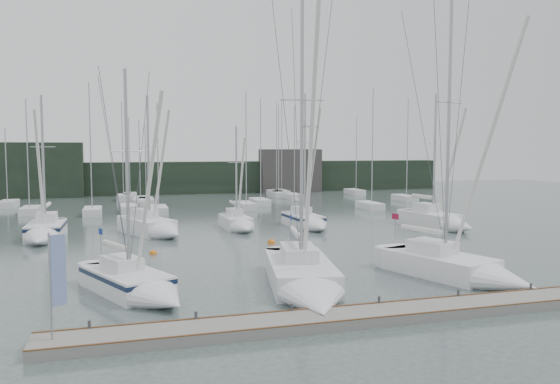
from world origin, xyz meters
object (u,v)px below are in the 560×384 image
(sailboat_near_right, at_px, (467,271))
(sailboat_mid_b, at_px, (156,228))
(buoy_c, at_px, (153,254))
(sailboat_near_left, at_px, (140,287))
(sailboat_mid_c, at_px, (239,224))
(sailboat_near_center, at_px, (307,284))
(sailboat_mid_d, at_px, (308,222))
(sailboat_mid_e, at_px, (442,222))
(dock_banner, at_px, (56,276))
(buoy_b, at_px, (271,243))
(sailboat_mid_a, at_px, (44,233))

(sailboat_near_right, xyz_separation_m, sailboat_mid_b, (-15.11, 20.44, 0.03))
(buoy_c, bearing_deg, sailboat_near_left, -96.32)
(sailboat_mid_c, xyz_separation_m, buoy_c, (-7.86, -8.91, -0.52))
(sailboat_near_center, distance_m, sailboat_mid_c, 21.73)
(sailboat_mid_c, bearing_deg, sailboat_near_center, -95.56)
(sailboat_mid_b, height_order, sailboat_mid_d, sailboat_mid_d)
(sailboat_mid_b, height_order, buoy_c, sailboat_mid_b)
(sailboat_mid_e, xyz_separation_m, dock_banner, (-29.57, -21.64, 2.03))
(buoy_b, relative_size, dock_banner, 0.16)
(sailboat_near_right, bearing_deg, sailboat_mid_b, 107.76)
(sailboat_mid_d, bearing_deg, buoy_b, -132.48)
(sailboat_near_center, bearing_deg, sailboat_mid_a, 135.79)
(sailboat_mid_a, bearing_deg, sailboat_near_center, -54.13)
(dock_banner, bearing_deg, sailboat_mid_e, 17.94)
(dock_banner, bearing_deg, sailboat_near_right, -5.66)
(sailboat_near_left, distance_m, buoy_c, 11.14)
(sailboat_near_left, xyz_separation_m, sailboat_near_center, (7.82, -1.72, 0.03))
(sailboat_near_center, bearing_deg, sailboat_near_right, 11.34)
(sailboat_mid_a, relative_size, sailboat_mid_b, 0.98)
(sailboat_near_left, bearing_deg, sailboat_mid_a, 84.98)
(sailboat_mid_b, xyz_separation_m, buoy_b, (8.16, -5.97, -0.61))
(sailboat_near_center, xyz_separation_m, dock_banner, (-10.89, -4.37, 2.10))
(sailboat_mid_d, xyz_separation_m, buoy_c, (-14.01, -8.11, -0.58))
(sailboat_near_left, relative_size, buoy_b, 19.48)
(sailboat_mid_a, bearing_deg, sailboat_mid_e, -4.74)
(sailboat_mid_d, height_order, buoy_c, sailboat_mid_d)
(sailboat_mid_a, bearing_deg, sailboat_mid_d, 1.95)
(sailboat_mid_b, height_order, dock_banner, sailboat_mid_b)
(sailboat_near_center, distance_m, sailboat_mid_a, 24.97)
(sailboat_mid_c, relative_size, dock_banner, 2.56)
(sailboat_near_left, xyz_separation_m, sailboat_mid_e, (26.50, 15.55, 0.10))
(sailboat_near_right, distance_m, sailboat_mid_a, 31.10)
(sailboat_near_right, relative_size, sailboat_mid_e, 1.27)
(sailboat_near_left, distance_m, buoy_b, 16.34)
(sailboat_mid_a, distance_m, sailboat_mid_d, 21.81)
(sailboat_near_right, bearing_deg, buoy_b, 96.95)
(sailboat_near_left, relative_size, buoy_c, 22.42)
(sailboat_mid_d, xyz_separation_m, dock_banner, (-18.30, -25.25, 2.08))
(sailboat_near_center, distance_m, sailboat_mid_d, 22.16)
(sailboat_near_center, height_order, sailboat_mid_d, sailboat_near_center)
(sailboat_near_center, xyz_separation_m, buoy_c, (-6.60, 12.78, -0.56))
(dock_banner, bearing_deg, sailboat_near_left, 45.04)
(buoy_b, bearing_deg, sailboat_near_right, -64.35)
(sailboat_near_left, relative_size, sailboat_mid_a, 0.98)
(sailboat_near_center, relative_size, sailboat_mid_a, 1.35)
(sailboat_near_center, relative_size, sailboat_near_right, 1.00)
(sailboat_mid_e, bearing_deg, sailboat_mid_d, 153.13)
(sailboat_near_center, height_order, sailboat_mid_b, sailboat_near_center)
(sailboat_near_left, bearing_deg, sailboat_near_center, -36.79)
(sailboat_near_center, bearing_deg, sailboat_mid_e, 53.35)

